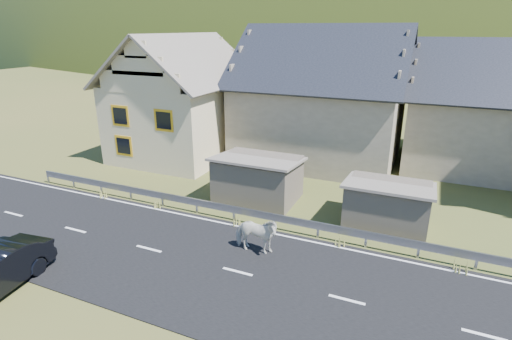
% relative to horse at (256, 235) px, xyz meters
% --- Properties ---
extents(ground, '(160.00, 160.00, 0.00)m').
position_rel_horse_xyz_m(ground, '(-0.06, -1.52, -0.82)').
color(ground, '#38491D').
rests_on(ground, ground).
extents(road, '(60.00, 7.00, 0.04)m').
position_rel_horse_xyz_m(road, '(-0.06, -1.52, -0.80)').
color(road, black).
rests_on(road, ground).
extents(lane_markings, '(60.00, 6.60, 0.01)m').
position_rel_horse_xyz_m(lane_markings, '(-0.06, -1.52, -0.77)').
color(lane_markings, silver).
rests_on(lane_markings, road).
extents(guardrail, '(28.10, 0.09, 0.75)m').
position_rel_horse_xyz_m(guardrail, '(-0.06, 2.16, -0.26)').
color(guardrail, '#93969B').
rests_on(guardrail, ground).
extents(shed_left, '(4.30, 3.30, 2.40)m').
position_rel_horse_xyz_m(shed_left, '(-2.06, 4.98, 0.28)').
color(shed_left, brown).
rests_on(shed_left, ground).
extents(shed_right, '(3.80, 2.90, 2.20)m').
position_rel_horse_xyz_m(shed_right, '(4.44, 4.48, 0.18)').
color(shed_right, brown).
rests_on(shed_right, ground).
extents(house_cream, '(7.80, 9.80, 8.30)m').
position_rel_horse_xyz_m(house_cream, '(-10.07, 10.48, 3.54)').
color(house_cream, beige).
rests_on(house_cream, ground).
extents(house_stone_a, '(10.80, 9.80, 8.90)m').
position_rel_horse_xyz_m(house_stone_a, '(-1.06, 13.48, 3.81)').
color(house_stone_a, gray).
rests_on(house_stone_a, ground).
extents(house_stone_b, '(9.80, 8.80, 8.10)m').
position_rel_horse_xyz_m(house_stone_b, '(8.94, 15.48, 3.42)').
color(house_stone_b, gray).
rests_on(house_stone_b, ground).
extents(mountain, '(440.00, 280.00, 260.00)m').
position_rel_horse_xyz_m(mountain, '(4.94, 178.48, -20.82)').
color(mountain, '#2B3F10').
rests_on(mountain, ground).
extents(conifer_patch, '(76.00, 50.00, 28.00)m').
position_rel_horse_xyz_m(conifer_patch, '(-55.06, 108.48, 5.18)').
color(conifer_patch, black).
rests_on(conifer_patch, ground).
extents(horse, '(0.97, 1.90, 1.56)m').
position_rel_horse_xyz_m(horse, '(0.00, 0.00, 0.00)').
color(horse, beige).
rests_on(horse, road).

